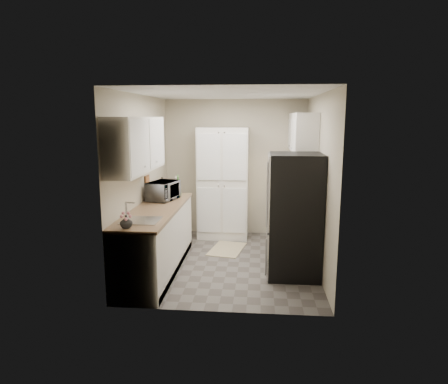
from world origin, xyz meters
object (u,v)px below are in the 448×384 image
at_px(pantry_cabinet, 223,183).
at_px(wine_bottle, 162,187).
at_px(microwave, 163,191).
at_px(refrigerator, 295,216).
at_px(toaster_oven, 294,183).
at_px(electric_range, 292,226).

bearing_deg(pantry_cabinet, wine_bottle, -140.53).
bearing_deg(microwave, refrigerator, -91.04).
distance_m(refrigerator, toaster_oven, 1.68).
bearing_deg(wine_bottle, microwave, -74.35).
height_order(microwave, toaster_oven, microwave).
height_order(electric_range, microwave, microwave).
bearing_deg(refrigerator, toaster_oven, 85.83).
height_order(refrigerator, wine_bottle, refrigerator).
bearing_deg(microwave, pantry_cabinet, -20.28).
relative_size(microwave, toaster_oven, 1.42).
xyz_separation_m(pantry_cabinet, electric_range, (1.17, -0.93, -0.52)).
height_order(refrigerator, toaster_oven, refrigerator).
distance_m(pantry_cabinet, microwave, 1.43).
height_order(electric_range, toaster_oven, same).
xyz_separation_m(pantry_cabinet, toaster_oven, (1.26, -0.06, 0.03)).
height_order(pantry_cabinet, wine_bottle, pantry_cabinet).
bearing_deg(toaster_oven, electric_range, -73.51).
distance_m(microwave, toaster_oven, 2.36).
bearing_deg(electric_range, microwave, -172.85).
bearing_deg(pantry_cabinet, microwave, -124.91).
relative_size(electric_range, toaster_oven, 3.11).
height_order(refrigerator, microwave, refrigerator).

